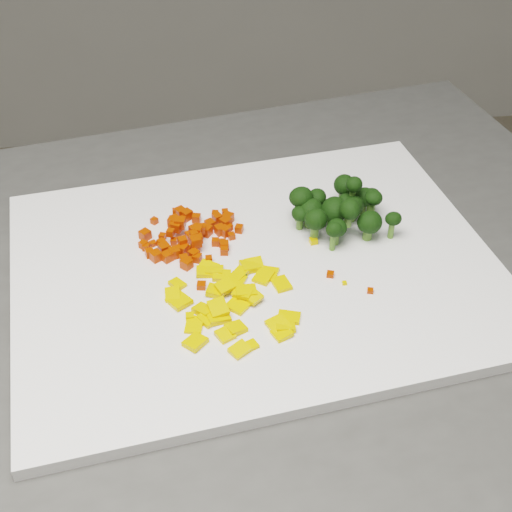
{
  "coord_description": "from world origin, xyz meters",
  "views": [
    {
      "loc": [
        -0.09,
        -0.44,
        1.39
      ],
      "look_at": [
        -0.02,
        0.12,
        0.92
      ],
      "focal_mm": 50.0,
      "sensor_mm": 36.0,
      "label": 1
    }
  ],
  "objects": [
    {
      "name": "counter_block",
      "position": [
        -0.07,
        0.12,
        0.45
      ],
      "size": [
        1.06,
        0.83,
        0.9
      ],
      "primitive_type": "cube",
      "rotation": [
        0.0,
        0.0,
        0.19
      ],
      "color": "#464543",
      "rests_on": "ground"
    },
    {
      "name": "cutting_board",
      "position": [
        -0.02,
        0.12,
        0.91
      ],
      "size": [
        0.54,
        0.45,
        0.01
      ],
      "primitive_type": "cube",
      "rotation": [
        0.0,
        0.0,
        0.14
      ],
      "color": "white",
      "rests_on": "counter_block"
    },
    {
      "name": "carrot_pile",
      "position": [
        -0.08,
        0.17,
        0.93
      ],
      "size": [
        0.11,
        0.11,
        0.03
      ],
      "primitive_type": null,
      "color": "#C22602",
      "rests_on": "cutting_board"
    },
    {
      "name": "pepper_pile",
      "position": [
        -0.05,
        0.06,
        0.92
      ],
      "size": [
        0.13,
        0.13,
        0.02
      ],
      "primitive_type": null,
      "color": "yellow",
      "rests_on": "cutting_board"
    },
    {
      "name": "broccoli_pile",
      "position": [
        0.09,
        0.17,
        0.94
      ],
      "size": [
        0.13,
        0.13,
        0.06
      ],
      "primitive_type": null,
      "color": "black",
      "rests_on": "cutting_board"
    },
    {
      "name": "carrot_cube_0",
      "position": [
        -0.06,
        0.16,
        0.92
      ],
      "size": [
        0.01,
        0.01,
        0.01
      ],
      "primitive_type": "cube",
      "rotation": [
        0.0,
        0.0,
        2.99
      ],
      "color": "#C22602",
      "rests_on": "carrot_pile"
    },
    {
      "name": "carrot_cube_1",
      "position": [
        -0.08,
        0.16,
        0.92
      ],
      "size": [
        0.01,
        0.01,
        0.01
      ],
      "primitive_type": "cube",
      "rotation": [
        0.0,
        0.0,
        1.73
      ],
      "color": "#C22602",
      "rests_on": "carrot_pile"
    },
    {
      "name": "carrot_cube_2",
      "position": [
        -0.09,
        0.21,
        0.92
      ],
      "size": [
        0.01,
        0.01,
        0.01
      ],
      "primitive_type": "cube",
      "rotation": [
        0.0,
        0.0,
        0.66
      ],
      "color": "#C22602",
      "rests_on": "carrot_pile"
    },
    {
      "name": "carrot_cube_3",
      "position": [
        -0.09,
        0.13,
        0.92
      ],
      "size": [
        0.01,
        0.01,
        0.01
      ],
      "primitive_type": "cube",
      "rotation": [
        0.0,
        0.0,
        0.19
      ],
      "color": "#C22602",
      "rests_on": "carrot_pile"
    },
    {
      "name": "carrot_cube_4",
      "position": [
        -0.08,
        0.17,
        0.92
      ],
      "size": [
        0.01,
        0.01,
        0.01
      ],
      "primitive_type": "cube",
      "rotation": [
        0.0,
        0.0,
        1.94
      ],
      "color": "#C22602",
      "rests_on": "carrot_pile"
    },
    {
      "name": "carrot_cube_5",
      "position": [
        -0.05,
        0.18,
        0.92
      ],
      "size": [
        0.01,
        0.01,
        0.01
      ],
      "primitive_type": "cube",
      "rotation": [
        0.0,
        0.0,
        1.98
      ],
      "color": "#C22602",
      "rests_on": "carrot_pile"
    },
    {
      "name": "carrot_cube_6",
      "position": [
        -0.07,
        0.17,
        0.92
      ],
      "size": [
        0.01,
        0.01,
        0.01
      ],
      "primitive_type": "cube",
      "rotation": [
        0.0,
        0.0,
        0.09
      ],
      "color": "#C22602",
      "rests_on": "carrot_pile"
    },
    {
      "name": "carrot_cube_7",
      "position": [
        -0.07,
        0.17,
        0.93
      ],
      "size": [
        0.01,
        0.01,
        0.01
      ],
      "primitive_type": "cube",
      "rotation": [
        0.0,
        0.0,
        1.57
      ],
      "color": "#C22602",
      "rests_on": "carrot_pile"
    },
    {
      "name": "carrot_cube_8",
      "position": [
        -0.09,
        0.21,
        0.92
      ],
      "size": [
        0.01,
        0.01,
        0.01
      ],
      "primitive_type": "cube",
      "rotation": [
        0.0,
        0.0,
        2.14
      ],
      "color": "#C22602",
      "rests_on": "carrot_pile"
    },
    {
      "name": "carrot_cube_9",
      "position": [
        -0.12,
        0.2,
        0.92
      ],
      "size": [
        0.01,
        0.01,
        0.01
      ],
      "primitive_type": "cube",
      "rotation": [
        0.0,
        0.0,
        2.36
      ],
      "color": "#C22602",
      "rests_on": "carrot_pile"
    },
    {
      "name": "carrot_cube_10",
      "position": [
        -0.08,
        0.18,
        0.92
      ],
      "size": [
        0.01,
        0.01,
        0.01
      ],
      "primitive_type": "cube",
      "rotation": [
        0.0,
        0.0,
        2.3
      ],
      "color": "#C22602",
      "rests_on": "carrot_pile"
    },
    {
      "name": "carrot_cube_11",
      "position": [
        -0.11,
        0.16,
        0.92
      ],
      "size": [
        0.01,
        0.01,
        0.01
      ],
      "primitive_type": "cube",
      "rotation": [
        0.0,
        0.0,
        1.49
      ],
      "color": "#C22602",
      "rests_on": "carrot_pile"
    },
    {
      "name": "carrot_cube_12",
      "position": [
        -0.06,
        0.19,
        0.92
      ],
      "size": [
        0.01,
        0.01,
        0.01
      ],
      "primitive_type": "cube",
      "rotation": [
        0.0,
        0.0,
        0.57
      ],
      "color": "#C22602",
      "rests_on": "carrot_pile"
    },
    {
      "name": "carrot_cube_13",
      "position": [
        -0.1,
        0.2,
        0.92
      ],
      "size": [
        0.01,
        0.01,
        0.01
      ],
      "primitive_type": "cube",
      "rotation": [
        0.0,
        0.0,
        2.04
      ],
      "color": "#C22602",
      "rests_on": "carrot_pile"
    },
    {
      "name": "carrot_cube_14",
      "position": [
        -0.12,
        0.16,
        0.92
      ],
      "size": [
        0.01,
        0.01,
        0.01
      ],
      "primitive_type": "cube",
      "rotation": [
        0.0,
        0.0,
        0.59
      ],
      "color": "#C22602",
      "rests_on": "carrot_pile"
    },
    {
      "name": "carrot_cube_15",
      "position": [
        -0.08,
        0.14,
        0.92
      ],
      "size": [
        0.01,
        0.01,
        0.01
      ],
      "primitive_type": "cube",
      "rotation": [
        0.0,
        0.0,
        0.73
      ],
      "color": "#C22602",
      "rests_on": "carrot_pile"
    },
    {
      "name": "carrot_cube_16",
      "position": [
        -0.09,
        0.13,
        0.92
      ],
      "size": [
        0.01,
        0.01,
        0.01
      ],
      "primitive_type": "cube",
      "rotation": [
        0.0,
        0.0,
        2.9
      ],
      "color": "#C22602",
      "rests_on": "carrot_pile"
    },
    {
      "name": "carrot_cube_17",
      "position": [
        -0.09,
        0.18,
        0.93
      ],
      "size": [
        0.01,
        0.01,
        0.01
      ],
      "primitive_type": "cube",
      "rotation": [
        0.0,
        0.0,
        2.89
      ],
      "color": "#C22602",
      "rests_on": "carrot_pile"
    },
    {
      "name": "carrot_cube_18",
      "position": [
        -0.05,
        0.14,
        0.92
      ],
      "size": [
        0.01,
        0.01,
        0.01
      ],
      "primitive_type": "cube",
      "rotation": [
        0.0,
        0.0,
        3.03
      ],
      "color": "#C22602",
      "rests_on": "carrot_pile"
    },
    {
      "name": "carrot_cube_19",
      "position": [
        -0.08,
        0.17,
        0.92
      ],
      "size": [
        0.01,
        0.01,
        0.01
      ],
      "primitive_type": "cube",
      "rotation": [
        0.0,
        0.0,
        1.77
      ],
      "color": "#C22602",
      "rests_on": "carrot_pile"
    },
    {
      "name": "carrot_cube_20",
      "position": [
        -0.07,
        0.18,
        0.92
      ],
      "size": [
        0.02,
        0.02,
        0.01
      ],
      "primitive_type": "cube",
      "rotation": [
        0.0,
        0.0,
        0.94
      ],
      "color": "#C22602",
      "rests_on": "carrot_pile"
    },
    {
      "name": "carrot_cube_21",
      "position": [
        -0.08,
        0.13,
        0.92
      ],
      "size": [
        0.01,
        0.01,
        0.01
      ],
      "primitive_type": "cube",
      "rotation": [
        0.0,
        0.0,
        2.72
      ],
      "color": "#C22602",
      "rests_on": "carrot_pile"
    },
    {
      "name": "carrot_cube_22",
      "position": [
        -0.05,
        0.2,
        0.92
      ],
      "size": [
        0.01,
        0.01,
        0.01
      ],
      "primitive_type": "cube",
      "rotation": [
        0.0,
        0.0,
        0.46
      ],
      "color": "#C22602",
      "rests_on": "carrot_pile"
    },
    {
      "name": "carrot_cube_23",
      "position": [
        -0.1,
        0.19,
        0.92
      ],
      "size": [
        0.01,
        0.01,
        0.01
      ],
      "primitive_type": "cube",
      "rotation": [
        0.0,
        0.0,
        2.86
      ],
      "color": "#C22602",
      "rests_on": "carrot_pile"
    },
    {
      "name": "carrot_cube_24",
      "position": [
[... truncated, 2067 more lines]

